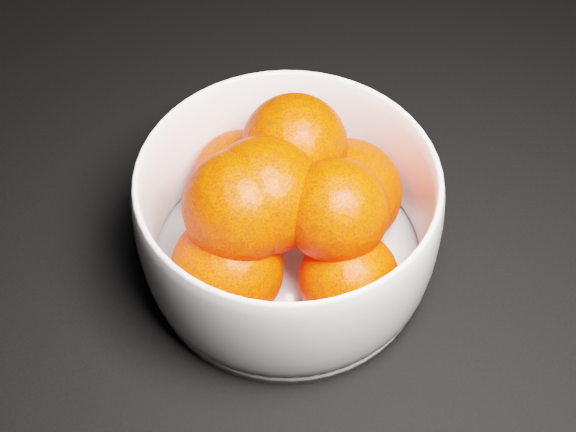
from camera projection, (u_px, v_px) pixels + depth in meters
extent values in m
cube|color=black|center=(244.00, 33.00, 0.70)|extent=(3.00, 3.00, 0.00)
cylinder|color=white|center=(288.00, 259.00, 0.54)|extent=(0.18, 0.18, 0.01)
sphere|color=#FF2600|center=(347.00, 193.00, 0.53)|extent=(0.07, 0.07, 0.07)
sphere|color=#FF2600|center=(242.00, 178.00, 0.54)|extent=(0.07, 0.07, 0.07)
sphere|color=#FF2600|center=(227.00, 269.00, 0.49)|extent=(0.07, 0.07, 0.07)
sphere|color=#FF2600|center=(349.00, 279.00, 0.49)|extent=(0.06, 0.06, 0.06)
sphere|color=#FF2600|center=(295.00, 146.00, 0.50)|extent=(0.07, 0.07, 0.07)
sphere|color=#FF2600|center=(240.00, 206.00, 0.47)|extent=(0.07, 0.07, 0.07)
sphere|color=#FF2600|center=(336.00, 211.00, 0.47)|extent=(0.06, 0.06, 0.06)
sphere|color=#FF2600|center=(263.00, 196.00, 0.48)|extent=(0.07, 0.07, 0.07)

